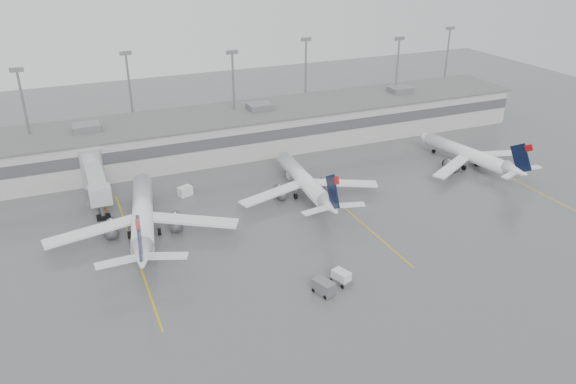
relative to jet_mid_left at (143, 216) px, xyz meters
name	(u,v)px	position (x,y,z in m)	size (l,w,h in m)	color
ground	(313,315)	(15.29, -28.21, -3.25)	(260.00, 260.00, 0.00)	#535356
terminal	(192,137)	(15.28, 29.77, 0.92)	(152.00, 17.00, 9.45)	#B0B0AB
light_masts	(182,92)	(15.29, 35.54, 8.78)	(142.40, 8.00, 20.60)	gray
jet_bridge_right	(94,175)	(-5.21, 17.51, 0.62)	(4.00, 17.20, 7.00)	#ABAEB1
stand_markings	(247,228)	(15.29, -4.21, -3.24)	(105.25, 40.00, 0.01)	gold
jet_mid_left	(143,216)	(0.00, 0.00, 0.00)	(28.41, 32.11, 10.45)	white
jet_mid_right	(305,181)	(28.59, 2.86, -0.38)	(25.42, 28.55, 9.23)	white
jet_far_right	(470,154)	(63.87, 2.17, -0.52)	(23.91, 27.01, 8.79)	white
baggage_tug	(341,278)	(21.74, -23.46, -2.54)	(2.59, 3.23, 1.81)	silver
baggage_cart	(324,287)	(18.54, -24.66, -2.27)	(2.56, 3.31, 1.88)	slate
gse_uld_b	(185,191)	(9.16, 11.46, -2.41)	(2.36, 1.57, 1.67)	silver
gse_uld_c	(293,173)	(29.99, 11.23, -2.37)	(2.49, 1.66, 1.76)	silver
gse_loader	(94,207)	(-6.33, 11.26, -2.35)	(1.80, 2.87, 1.80)	slate
cone_b	(106,208)	(-4.41, 11.04, -2.87)	(0.48, 0.48, 0.77)	#FF5B05
cone_c	(306,176)	(32.17, 10.08, -2.91)	(0.43, 0.43, 0.68)	#FF5B05
cone_d	(484,163)	(67.86, 2.30, -2.92)	(0.42, 0.42, 0.66)	#FF5B05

